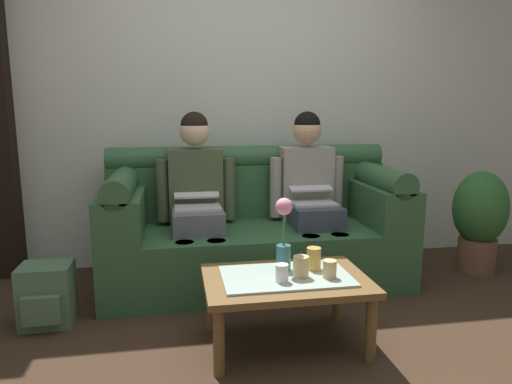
% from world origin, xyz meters
% --- Properties ---
extents(ground_plane, '(14.00, 14.00, 0.00)m').
position_xyz_m(ground_plane, '(0.00, 0.00, 0.00)').
color(ground_plane, '#382619').
extents(back_wall_patterned, '(6.00, 0.12, 2.90)m').
position_xyz_m(back_wall_patterned, '(0.00, 1.70, 1.45)').
color(back_wall_patterned, silver).
rests_on(back_wall_patterned, ground_plane).
extents(couch, '(2.09, 0.88, 0.96)m').
position_xyz_m(couch, '(0.00, 1.17, 0.37)').
color(couch, '#2D5633').
rests_on(couch, ground_plane).
extents(person_left, '(0.56, 0.67, 1.22)m').
position_xyz_m(person_left, '(-0.41, 1.17, 0.66)').
color(person_left, '#595B66').
rests_on(person_left, ground_plane).
extents(person_right, '(0.56, 0.67, 1.22)m').
position_xyz_m(person_right, '(0.41, 1.17, 0.66)').
color(person_right, '#383D4C').
rests_on(person_right, ground_plane).
extents(coffee_table, '(0.85, 0.58, 0.38)m').
position_xyz_m(coffee_table, '(0.00, 0.20, 0.33)').
color(coffee_table, brown).
rests_on(coffee_table, ground_plane).
extents(flower_vase, '(0.09, 0.09, 0.40)m').
position_xyz_m(flower_vase, '(0.01, 0.28, 0.59)').
color(flower_vase, '#336672').
rests_on(flower_vase, coffee_table).
extents(cup_near_left, '(0.08, 0.08, 0.11)m').
position_xyz_m(cup_near_left, '(0.07, 0.16, 0.44)').
color(cup_near_left, '#DBB77A').
rests_on(cup_near_left, coffee_table).
extents(cup_near_right, '(0.06, 0.06, 0.09)m').
position_xyz_m(cup_near_right, '(-0.04, 0.11, 0.43)').
color(cup_near_right, white).
rests_on(cup_near_right, coffee_table).
extents(cup_far_center, '(0.07, 0.07, 0.09)m').
position_xyz_m(cup_far_center, '(0.21, 0.12, 0.43)').
color(cup_far_center, '#DBB77A').
rests_on(cup_far_center, coffee_table).
extents(cup_far_left, '(0.08, 0.08, 0.12)m').
position_xyz_m(cup_far_left, '(0.17, 0.26, 0.44)').
color(cup_far_left, gold).
rests_on(cup_far_left, coffee_table).
extents(backpack_left, '(0.29, 0.28, 0.36)m').
position_xyz_m(backpack_left, '(-1.31, 0.65, 0.18)').
color(backpack_left, '#4C6B4C').
rests_on(backpack_left, ground_plane).
extents(potted_plant, '(0.40, 0.40, 0.78)m').
position_xyz_m(potted_plant, '(1.72, 1.04, 0.43)').
color(potted_plant, brown).
rests_on(potted_plant, ground_plane).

